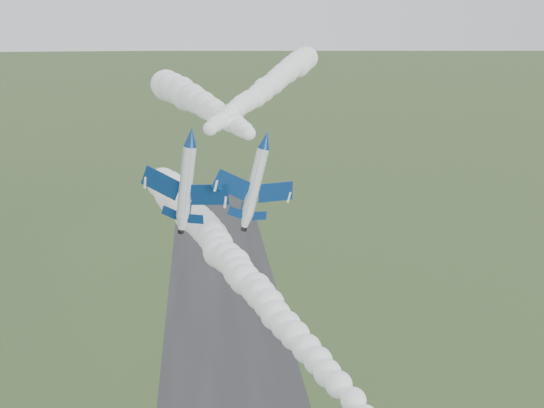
{
  "coord_description": "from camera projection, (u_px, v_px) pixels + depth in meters",
  "views": [
    {
      "loc": [
        -3.62,
        -45.54,
        59.03
      ],
      "look_at": [
        3.86,
        17.36,
        39.05
      ],
      "focal_mm": 40.0,
      "sensor_mm": 36.0,
      "label": 1
    }
  ],
  "objects": [
    {
      "name": "smoke_trail_jet_pair_right",
      "position": [
        197.0,
        102.0,
        99.11
      ],
      "size": [
        21.1,
        56.37,
        5.88
      ],
      "primitive_type": null,
      "rotation": [
        0.0,
        0.0,
        0.27
      ],
      "color": "white"
    },
    {
      "name": "jet_pair_left",
      "position": [
        191.0,
        137.0,
        70.52
      ],
      "size": [
        11.14,
        12.92,
        3.58
      ],
      "rotation": [
        0.0,
        0.15,
        -0.4
      ],
      "color": "white"
    },
    {
      "name": "smoke_trail_jet_lead",
      "position": [
        230.0,
        260.0,
        71.44
      ],
      "size": [
        26.36,
        60.96,
        4.99
      ],
      "primitive_type": null,
      "rotation": [
        0.0,
        0.0,
        0.35
      ],
      "color": "white"
    },
    {
      "name": "smoke_trail_jet_pair_left",
      "position": [
        271.0,
        84.0,
        105.11
      ],
      "size": [
        31.3,
        65.71,
        5.05
      ],
      "primitive_type": null,
      "rotation": [
        0.0,
        0.0,
        -0.4
      ],
      "color": "white"
    },
    {
      "name": "jet_pair_right",
      "position": [
        266.0,
        140.0,
        71.74
      ],
      "size": [
        10.27,
        12.37,
        3.81
      ],
      "rotation": [
        0.0,
        0.26,
        0.27
      ],
      "color": "white"
    }
  ]
}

